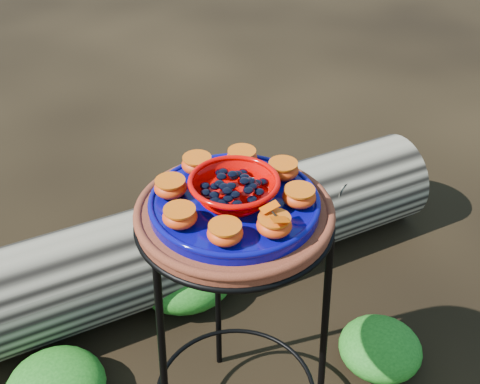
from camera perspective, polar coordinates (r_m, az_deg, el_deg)
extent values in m
cylinder|color=#4C210F|center=(1.20, -0.54, -2.19)|extent=(0.39, 0.39, 0.03)
cylinder|color=#080659|center=(1.18, -0.54, -1.15)|extent=(0.34, 0.34, 0.02)
ellipsoid|color=#D74205|center=(1.09, 3.26, -3.16)|extent=(0.07, 0.07, 0.04)
ellipsoid|color=#D74205|center=(1.16, 5.63, -0.44)|extent=(0.07, 0.07, 0.04)
ellipsoid|color=#D74205|center=(1.23, 4.09, 2.10)|extent=(0.07, 0.07, 0.04)
ellipsoid|color=#D74205|center=(1.27, 0.18, 3.28)|extent=(0.07, 0.07, 0.04)
ellipsoid|color=#D74205|center=(1.25, -4.08, 2.64)|extent=(0.07, 0.07, 0.04)
ellipsoid|color=#D74205|center=(1.19, -6.59, 0.42)|extent=(0.07, 0.07, 0.04)
ellipsoid|color=#D74205|center=(1.11, -5.71, -2.34)|extent=(0.07, 0.07, 0.04)
ellipsoid|color=#D74205|center=(1.07, -1.42, -3.91)|extent=(0.07, 0.07, 0.04)
ellipsoid|color=#134E10|center=(1.86, 13.17, -14.13)|extent=(0.24, 0.24, 0.12)
ellipsoid|color=#134E10|center=(2.00, -5.35, -7.62)|extent=(0.33, 0.33, 0.17)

